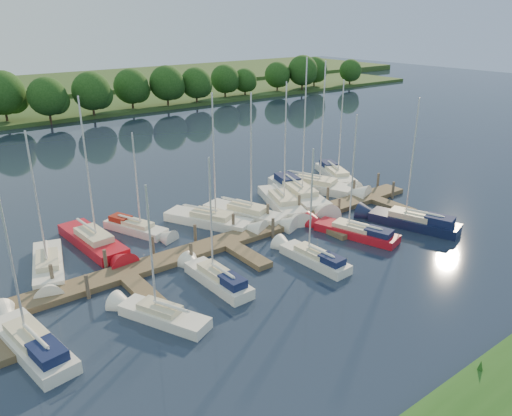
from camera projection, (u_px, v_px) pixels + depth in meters
ground at (296, 288)px, 31.36m from camera, size 260.00×260.00×0.00m
dock at (230, 245)px, 36.69m from camera, size 40.00×6.00×0.40m
mooring_pilings at (221, 235)px, 37.38m from camera, size 38.24×2.84×2.00m
far_shore at (8, 111)px, 86.69m from camera, size 180.00×30.00×0.60m
treeline at (44, 97)px, 76.97m from camera, size 146.06×9.55×8.21m
sailboat_n_2 at (49, 268)px, 33.20m from camera, size 3.55×7.88×9.97m
sailboat_n_3 at (95, 244)px, 36.62m from camera, size 2.71×9.07×11.56m
sailboat_n_4 at (137, 229)px, 39.16m from camera, size 3.51×6.42×8.34m
sailboat_n_5 at (213, 222)px, 40.55m from camera, size 5.32×8.41×11.10m
sailboat_n_6 at (249, 216)px, 41.79m from camera, size 4.38×8.46×10.96m
sailboat_n_7 at (283, 205)px, 44.20m from camera, size 4.72×8.90×11.41m
sailboat_n_8 at (300, 195)px, 46.32m from camera, size 4.90×10.48×13.20m
sailboat_n_9 at (317, 187)px, 48.66m from camera, size 5.19×9.92×12.67m
sailboat_n_10 at (336, 175)px, 52.01m from camera, size 4.67×8.15×10.51m
sailboat_s_0 at (31, 344)px, 25.53m from camera, size 2.84×8.04×10.20m
sailboat_s_1 at (160, 316)px, 27.98m from camera, size 3.71×6.29×8.34m
sailboat_s_2 at (217, 279)px, 31.69m from camera, size 1.71×6.61×8.67m
sailboat_s_3 at (313, 258)px, 34.46m from camera, size 1.80×6.49×8.37m
sailboat_s_4 at (353, 232)px, 38.64m from camera, size 3.60×7.69×9.68m
sailboat_s_5 at (411, 222)px, 40.26m from camera, size 4.09×8.31×10.74m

